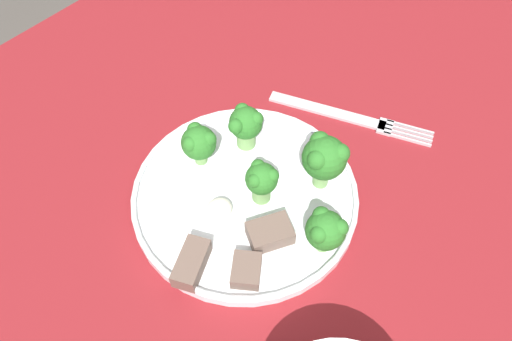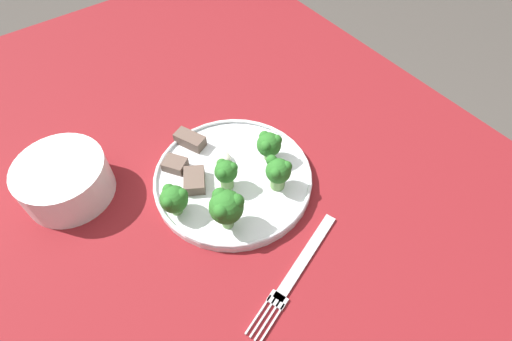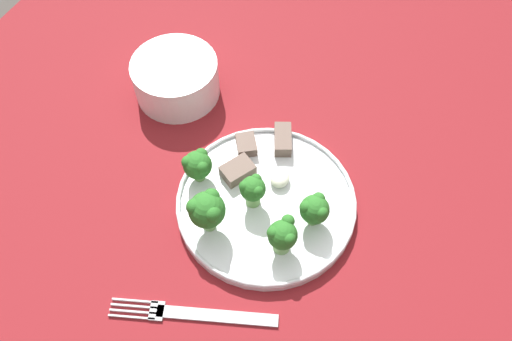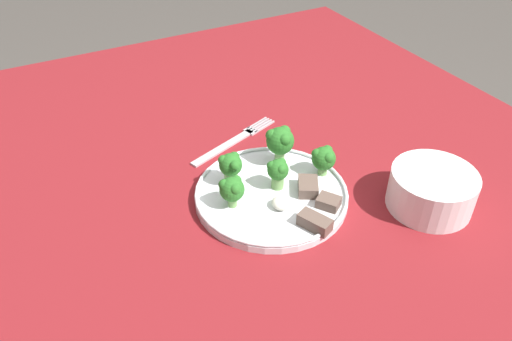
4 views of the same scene
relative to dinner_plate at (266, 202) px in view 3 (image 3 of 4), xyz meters
The scene contains 13 objects.
table 0.14m from the dinner_plate, 115.96° to the left, with size 1.34×1.02×0.78m.
dinner_plate is the anchor object (origin of this frame).
fork 0.18m from the dinner_plate, behind, with size 0.09×0.20×0.00m.
cream_bowl 0.25m from the dinner_plate, 58.18° to the left, with size 0.13×0.13×0.06m.
broccoli_floret_near_rim_left 0.08m from the dinner_plate, 140.06° to the right, with size 0.04×0.04×0.06m.
broccoli_floret_center_left 0.10m from the dinner_plate, 140.88° to the left, with size 0.05×0.05×0.07m.
broccoli_floret_back_left 0.11m from the dinner_plate, 92.02° to the left, with size 0.04×0.04×0.05m.
broccoli_floret_front_left 0.08m from the dinner_plate, 91.77° to the right, with size 0.04×0.04×0.05m.
broccoli_floret_center_back 0.04m from the dinner_plate, 117.18° to the left, with size 0.04×0.03×0.05m.
meat_slice_front_slice 0.10m from the dinner_plate, ahead, with size 0.06×0.04×0.02m.
meat_slice_middle_slice 0.06m from the dinner_plate, 66.46° to the left, with size 0.05×0.05×0.02m.
meat_slice_rear_slice 0.09m from the dinner_plate, 41.96° to the left, with size 0.04×0.04×0.02m.
sauce_dollop 0.04m from the dinner_plate, ahead, with size 0.03×0.03×0.02m.
Camera 3 is at (-0.27, -0.20, 1.39)m, focal length 35.00 mm.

